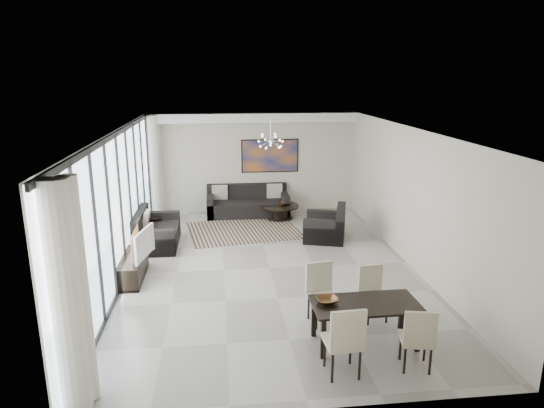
{
  "coord_description": "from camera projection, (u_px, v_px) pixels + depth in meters",
  "views": [
    {
      "loc": [
        -1.02,
        -9.47,
        3.96
      ],
      "look_at": [
        0.12,
        0.55,
        1.25
      ],
      "focal_mm": 32.0,
      "sensor_mm": 36.0,
      "label": 1
    }
  ],
  "objects": [
    {
      "name": "armchair",
      "position": [
        326.0,
        228.0,
        11.93
      ],
      "size": [
        1.21,
        1.25,
        0.86
      ],
      "color": "black",
      "rests_on": "floor"
    },
    {
      "name": "sofa_main",
      "position": [
        248.0,
        205.0,
        14.04
      ],
      "size": [
        2.34,
        0.96,
        0.85
      ],
      "color": "black",
      "rests_on": "floor"
    },
    {
      "name": "bowl_coffee",
      "position": [
        282.0,
        204.0,
        13.62
      ],
      "size": [
        0.29,
        0.29,
        0.08
      ],
      "primitive_type": "imported",
      "rotation": [
        0.0,
        0.0,
        0.14
      ],
      "color": "brown",
      "rests_on": "coffee_table"
    },
    {
      "name": "bowl_dining",
      "position": [
        328.0,
        300.0,
        7.2
      ],
      "size": [
        0.35,
        0.35,
        0.08
      ],
      "primitive_type": "imported",
      "rotation": [
        0.0,
        0.0,
        0.12
      ],
      "color": "brown",
      "rests_on": "dining_table"
    },
    {
      "name": "side_table",
      "position": [
        154.0,
        224.0,
        12.12
      ],
      "size": [
        0.37,
        0.37,
        0.51
      ],
      "color": "black",
      "rests_on": "floor"
    },
    {
      "name": "dining_table",
      "position": [
        365.0,
        309.0,
        7.22
      ],
      "size": [
        1.61,
        0.83,
        0.67
      ],
      "color": "black",
      "rests_on": "floor"
    },
    {
      "name": "room_shell",
      "position": [
        292.0,
        201.0,
        9.9
      ],
      "size": [
        6.0,
        9.0,
        2.9
      ],
      "color": "#A8A39B",
      "rests_on": "ground"
    },
    {
      "name": "dining_chair_sw",
      "position": [
        345.0,
        337.0,
        6.38
      ],
      "size": [
        0.51,
        0.51,
        1.04
      ],
      "color": "#BDB79D",
      "rests_on": "floor"
    },
    {
      "name": "television",
      "position": [
        139.0,
        243.0,
        9.52
      ],
      "size": [
        0.33,
        0.99,
        0.57
      ],
      "primitive_type": "imported",
      "rotation": [
        0.0,
        0.0,
        1.36
      ],
      "color": "gray",
      "rests_on": "tv_console"
    },
    {
      "name": "window_wall",
      "position": [
        125.0,
        205.0,
        9.53
      ],
      "size": [
        0.37,
        8.95,
        2.9
      ],
      "color": "silver",
      "rests_on": "floor"
    },
    {
      "name": "painting",
      "position": [
        270.0,
        156.0,
        14.14
      ],
      "size": [
        1.68,
        0.04,
        0.98
      ],
      "primitive_type": "cube",
      "color": "#BA6019",
      "rests_on": "room_shell"
    },
    {
      "name": "coffee_table",
      "position": [
        279.0,
        211.0,
        13.7
      ],
      "size": [
        1.1,
        1.1,
        0.39
      ],
      "color": "black",
      "rests_on": "floor"
    },
    {
      "name": "rug",
      "position": [
        244.0,
        230.0,
        12.67
      ],
      "size": [
        3.08,
        2.54,
        0.01
      ],
      "primitive_type": "cube",
      "rotation": [
        0.0,
        0.0,
        0.16
      ],
      "color": "black",
      "rests_on": "floor"
    },
    {
      "name": "tv_console",
      "position": [
        133.0,
        267.0,
        9.67
      ],
      "size": [
        0.41,
        1.46,
        0.46
      ],
      "primitive_type": "cube",
      "color": "black",
      "rests_on": "floor"
    },
    {
      "name": "soffit",
      "position": [
        253.0,
        118.0,
        13.63
      ],
      "size": [
        5.98,
        0.4,
        0.26
      ],
      "primitive_type": "cube",
      "color": "white",
      "rests_on": "room_shell"
    },
    {
      "name": "dining_chair_ne",
      "position": [
        372.0,
        289.0,
        8.04
      ],
      "size": [
        0.46,
        0.46,
        0.9
      ],
      "color": "#BDB79D",
      "rests_on": "floor"
    },
    {
      "name": "chandelier",
      "position": [
        271.0,
        141.0,
        12.05
      ],
      "size": [
        0.66,
        0.66,
        0.71
      ],
      "color": "silver",
      "rests_on": "room_shell"
    },
    {
      "name": "loveseat",
      "position": [
        155.0,
        234.0,
        11.52
      ],
      "size": [
        0.95,
        1.69,
        0.85
      ],
      "color": "black",
      "rests_on": "floor"
    },
    {
      "name": "dining_chair_se",
      "position": [
        418.0,
        336.0,
        6.55
      ],
      "size": [
        0.51,
        0.51,
        0.94
      ],
      "color": "#BDB79D",
      "rests_on": "floor"
    },
    {
      "name": "dining_chair_nw",
      "position": [
        321.0,
        288.0,
        7.92
      ],
      "size": [
        0.53,
        0.53,
        0.99
      ],
      "color": "#BDB79D",
      "rests_on": "floor"
    }
  ]
}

